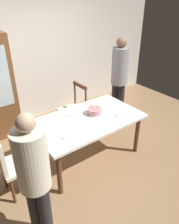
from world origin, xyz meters
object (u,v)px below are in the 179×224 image
at_px(dining_table, 87,123).
at_px(person_celebrant, 34,175).
at_px(chair_upholstered, 10,162).
at_px(plate_near_celebrant, 69,136).
at_px(chair_spindle_back, 73,110).
at_px(plate_near_guest, 121,114).
at_px(person_guest, 119,76).
at_px(birthday_cake, 95,111).
at_px(plate_far_side, 74,114).

bearing_deg(dining_table, person_celebrant, -147.30).
height_order(chair_upholstered, person_celebrant, person_celebrant).
bearing_deg(plate_near_celebrant, dining_table, 25.44).
xyz_separation_m(chair_spindle_back, chair_upholstered, (-1.52, -0.82, 0.07)).
distance_m(plate_near_guest, person_guest, 1.10).
height_order(birthday_cake, person_celebrant, person_celebrant).
height_order(plate_near_celebrant, person_celebrant, person_celebrant).
xyz_separation_m(birthday_cake, person_celebrant, (-1.40, -0.83, 0.12)).
relative_size(plate_far_side, chair_upholstered, 0.23).
xyz_separation_m(plate_near_guest, person_celebrant, (-1.73, -0.56, 0.16)).
bearing_deg(birthday_cake, chair_upholstered, -178.02).
bearing_deg(plate_near_celebrant, chair_upholstered, 164.17).
xyz_separation_m(dining_table, plate_far_side, (-0.09, 0.22, 0.09)).
height_order(dining_table, plate_near_celebrant, plate_near_celebrant).
xyz_separation_m(birthday_cake, chair_spindle_back, (0.09, 0.77, -0.33)).
bearing_deg(plate_near_guest, chair_upholstered, 172.88).
xyz_separation_m(plate_near_guest, chair_spindle_back, (-0.24, 1.04, -0.29)).
xyz_separation_m(plate_far_side, chair_spindle_back, (0.36, 0.59, -0.29)).
xyz_separation_m(plate_near_guest, person_guest, (0.71, 0.80, 0.25)).
bearing_deg(chair_upholstered, chair_spindle_back, 28.38).
relative_size(plate_near_guest, person_celebrant, 0.14).
bearing_deg(person_celebrant, birthday_cake, 30.47).
bearing_deg(person_celebrant, plate_near_celebrant, 36.76).
bearing_deg(plate_near_celebrant, plate_near_guest, 0.00).
bearing_deg(plate_near_guest, plate_far_side, 143.22).
distance_m(plate_far_side, plate_near_guest, 0.75).
bearing_deg(person_guest, person_celebrant, -150.89).
bearing_deg(chair_spindle_back, person_celebrant, -133.04).
distance_m(person_celebrant, person_guest, 2.80).
relative_size(plate_near_celebrant, chair_spindle_back, 0.23).
bearing_deg(dining_table, birthday_cake, 13.53).
height_order(dining_table, plate_far_side, plate_far_side).
height_order(chair_spindle_back, person_celebrant, person_celebrant).
distance_m(plate_far_side, person_guest, 1.38).
height_order(dining_table, chair_spindle_back, chair_spindle_back).
bearing_deg(chair_spindle_back, plate_far_side, -121.38).
bearing_deg(person_guest, chair_spindle_back, 165.89).
height_order(plate_near_guest, chair_spindle_back, chair_spindle_back).
relative_size(dining_table, plate_near_celebrant, 7.78).
relative_size(chair_spindle_back, person_guest, 0.54).
xyz_separation_m(birthday_cake, plate_near_guest, (0.33, -0.27, -0.04)).
height_order(dining_table, chair_upholstered, chair_upholstered).
distance_m(birthday_cake, plate_near_guest, 0.42).
relative_size(plate_near_celebrant, plate_near_guest, 1.00).
relative_size(chair_spindle_back, chair_upholstered, 1.00).
distance_m(plate_near_celebrant, plate_far_side, 0.59).
bearing_deg(plate_near_guest, dining_table, 156.44).
bearing_deg(birthday_cake, plate_near_celebrant, -157.77).
relative_size(plate_near_celebrant, person_celebrant, 0.14).
height_order(dining_table, person_celebrant, person_celebrant).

